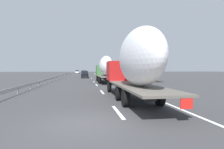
{
  "coord_description": "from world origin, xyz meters",
  "views": [
    {
      "loc": [
        -7.9,
        -0.01,
        2.3
      ],
      "look_at": [
        22.1,
        -4.47,
        1.45
      ],
      "focal_mm": 30.12,
      "sensor_mm": 36.0,
      "label": 1
    }
  ],
  "objects_px": {
    "truck_lead": "(105,68)",
    "truck_trailing": "(134,63)",
    "car_white_van": "(77,72)",
    "car_blue_sedan": "(84,73)",
    "car_black_suv": "(85,74)",
    "road_sign": "(109,70)",
    "car_yellow_coupe": "(84,72)"
  },
  "relations": [
    {
      "from": "truck_lead",
      "to": "truck_trailing",
      "type": "bearing_deg",
      "value": 180.0
    },
    {
      "from": "car_white_van",
      "to": "road_sign",
      "type": "relative_size",
      "value": 1.47
    },
    {
      "from": "truck_lead",
      "to": "car_white_van",
      "type": "relative_size",
      "value": 2.89
    },
    {
      "from": "car_black_suv",
      "to": "road_sign",
      "type": "xyz_separation_m",
      "value": [
        0.87,
        -6.5,
        1.09
      ]
    },
    {
      "from": "truck_lead",
      "to": "car_yellow_coupe",
      "type": "xyz_separation_m",
      "value": [
        51.94,
        3.43,
        -1.56
      ]
    },
    {
      "from": "truck_trailing",
      "to": "car_blue_sedan",
      "type": "relative_size",
      "value": 3.47
    },
    {
      "from": "truck_lead",
      "to": "car_yellow_coupe",
      "type": "bearing_deg",
      "value": 3.78
    },
    {
      "from": "car_white_van",
      "to": "car_black_suv",
      "type": "distance_m",
      "value": 51.3
    },
    {
      "from": "truck_trailing",
      "to": "car_white_van",
      "type": "xyz_separation_m",
      "value": [
        87.97,
        7.25,
        -1.84
      ]
    },
    {
      "from": "car_white_van",
      "to": "truck_lead",
      "type": "bearing_deg",
      "value": -174.01
    },
    {
      "from": "truck_trailing",
      "to": "car_black_suv",
      "type": "relative_size",
      "value": 3.0
    },
    {
      "from": "car_white_van",
      "to": "car_blue_sedan",
      "type": "bearing_deg",
      "value": -174.3
    },
    {
      "from": "car_blue_sedan",
      "to": "car_black_suv",
      "type": "bearing_deg",
      "value": -178.67
    },
    {
      "from": "car_yellow_coupe",
      "to": "car_blue_sedan",
      "type": "relative_size",
      "value": 1.19
    },
    {
      "from": "truck_lead",
      "to": "car_blue_sedan",
      "type": "relative_size",
      "value": 3.1
    },
    {
      "from": "car_yellow_coupe",
      "to": "car_blue_sedan",
      "type": "bearing_deg",
      "value": 178.88
    },
    {
      "from": "truck_trailing",
      "to": "car_yellow_coupe",
      "type": "xyz_separation_m",
      "value": [
        70.81,
        3.43,
        -1.84
      ]
    },
    {
      "from": "truck_lead",
      "to": "truck_trailing",
      "type": "relative_size",
      "value": 0.89
    },
    {
      "from": "truck_lead",
      "to": "truck_trailing",
      "type": "distance_m",
      "value": 18.88
    },
    {
      "from": "truck_lead",
      "to": "road_sign",
      "type": "relative_size",
      "value": 4.26
    },
    {
      "from": "truck_lead",
      "to": "road_sign",
      "type": "distance_m",
      "value": 19.06
    },
    {
      "from": "car_white_van",
      "to": "car_blue_sedan",
      "type": "distance_m",
      "value": 35.03
    },
    {
      "from": "car_yellow_coupe",
      "to": "car_blue_sedan",
      "type": "xyz_separation_m",
      "value": [
        -17.7,
        0.35,
        -0.0
      ]
    },
    {
      "from": "car_white_van",
      "to": "car_yellow_coupe",
      "type": "distance_m",
      "value": 17.58
    },
    {
      "from": "road_sign",
      "to": "car_black_suv",
      "type": "bearing_deg",
      "value": 97.59
    },
    {
      "from": "truck_lead",
      "to": "road_sign",
      "type": "bearing_deg",
      "value": -9.36
    },
    {
      "from": "car_black_suv",
      "to": "car_yellow_coupe",
      "type": "bearing_deg",
      "value": 0.05
    },
    {
      "from": "truck_trailing",
      "to": "car_yellow_coupe",
      "type": "height_order",
      "value": "truck_trailing"
    },
    {
      "from": "truck_trailing",
      "to": "road_sign",
      "type": "height_order",
      "value": "truck_trailing"
    },
    {
      "from": "car_white_van",
      "to": "road_sign",
      "type": "bearing_deg",
      "value": -168.37
    },
    {
      "from": "truck_lead",
      "to": "truck_trailing",
      "type": "height_order",
      "value": "truck_trailing"
    },
    {
      "from": "truck_trailing",
      "to": "truck_lead",
      "type": "bearing_deg",
      "value": -0.0
    }
  ]
}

